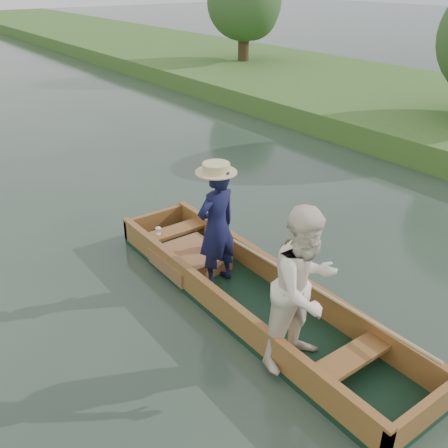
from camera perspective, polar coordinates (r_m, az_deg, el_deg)
ground at (r=6.51m, az=3.17°, el=-9.42°), size 120.00×120.00×0.00m
punt at (r=5.90m, az=4.09°, el=-6.02°), size 1.26×5.00×1.89m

